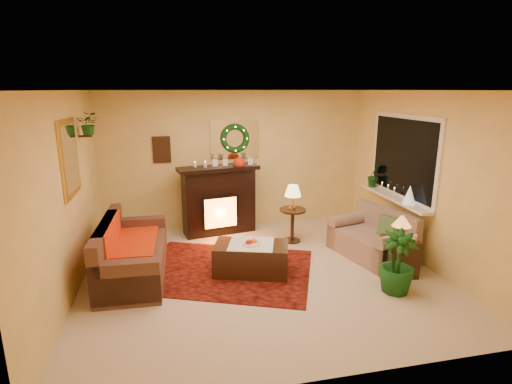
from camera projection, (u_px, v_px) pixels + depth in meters
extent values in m
plane|color=beige|center=(261.00, 274.00, 5.81)|extent=(5.00, 5.00, 0.00)
plane|color=white|center=(262.00, 90.00, 5.16)|extent=(5.00, 5.00, 0.00)
plane|color=#EFD88C|center=(235.00, 160.00, 7.62)|extent=(5.00, 5.00, 0.00)
plane|color=#EFD88C|center=(321.00, 250.00, 3.36)|extent=(5.00, 5.00, 0.00)
plane|color=#EFD88C|center=(66.00, 198.00, 4.97)|extent=(4.50, 4.50, 0.00)
plane|color=#EFD88C|center=(423.00, 179.00, 6.00)|extent=(4.50, 4.50, 0.00)
cube|color=#540605|center=(225.00, 270.00, 5.93)|extent=(3.00, 2.65, 0.01)
cube|color=#44241B|center=(133.00, 247.00, 5.70)|extent=(0.91, 1.94, 0.82)
cube|color=red|center=(129.00, 241.00, 5.84)|extent=(0.76, 1.24, 0.02)
cube|color=black|center=(219.00, 204.00, 7.40)|extent=(1.35, 0.63, 1.19)
sphere|color=red|center=(239.00, 163.00, 7.28)|extent=(0.22, 0.22, 0.22)
cylinder|color=#FFEECD|center=(195.00, 167.00, 7.15)|extent=(0.06, 0.06, 0.17)
cylinder|color=white|center=(205.00, 167.00, 7.14)|extent=(0.06, 0.06, 0.19)
cube|color=white|center=(235.00, 139.00, 7.50)|extent=(0.92, 0.02, 0.72)
torus|color=#194719|center=(235.00, 139.00, 7.45)|extent=(0.55, 0.11, 0.55)
cube|color=#381E11|center=(162.00, 150.00, 7.26)|extent=(0.32, 0.03, 0.48)
cube|color=gold|center=(69.00, 158.00, 5.15)|extent=(0.03, 0.84, 1.00)
imported|color=#194719|center=(90.00, 135.00, 5.83)|extent=(0.33, 0.28, 0.36)
cube|color=gray|center=(372.00, 232.00, 6.32)|extent=(1.06, 1.46, 0.76)
cube|color=white|center=(403.00, 157.00, 6.46)|extent=(0.03, 1.86, 1.36)
cube|color=black|center=(402.00, 157.00, 6.45)|extent=(0.02, 1.70, 1.22)
cube|color=white|center=(394.00, 198.00, 6.60)|extent=(0.22, 1.86, 0.04)
cone|color=white|center=(410.00, 195.00, 6.13)|extent=(0.20, 0.20, 0.30)
imported|color=#133E17|center=(374.00, 176.00, 7.21)|extent=(0.30, 0.24, 0.54)
cylinder|color=black|center=(292.00, 224.00, 6.99)|extent=(0.52, 0.52, 0.60)
cone|color=#FFEA92|center=(293.00, 194.00, 6.84)|extent=(0.28, 0.28, 0.44)
cube|color=black|center=(399.00, 256.00, 5.77)|extent=(0.49, 0.49, 0.54)
cone|color=orange|center=(402.00, 225.00, 5.64)|extent=(0.27, 0.27, 0.40)
cube|color=#3D1D11|center=(251.00, 259.00, 5.81)|extent=(1.18, 0.87, 0.44)
cylinder|color=white|center=(252.00, 245.00, 5.71)|extent=(0.26, 0.26, 0.06)
imported|color=#225727|center=(397.00, 260.00, 5.20)|extent=(1.57, 1.57, 2.53)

